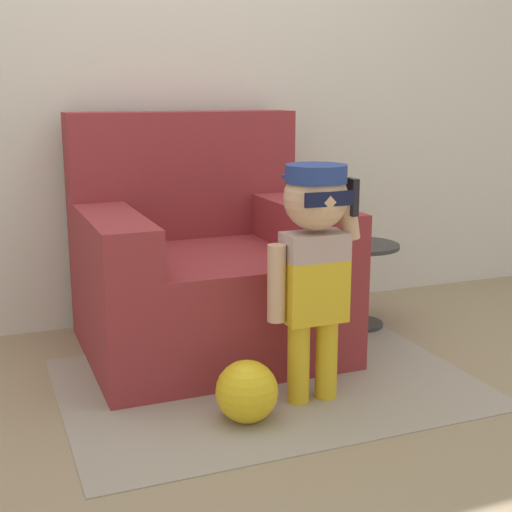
% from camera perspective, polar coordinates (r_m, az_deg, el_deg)
% --- Properties ---
extents(ground_plane, '(10.00, 10.00, 0.00)m').
position_cam_1_polar(ground_plane, '(3.07, -4.47, -8.15)').
color(ground_plane, '#998466').
extents(wall_back, '(10.00, 0.05, 2.60)m').
position_cam_1_polar(wall_back, '(3.47, -8.13, 16.14)').
color(wall_back, silver).
rests_on(wall_back, ground_plane).
extents(armchair, '(1.04, 0.93, 1.02)m').
position_cam_1_polar(armchair, '(3.11, -4.22, -0.87)').
color(armchair, maroon).
rests_on(armchair, ground_plane).
extents(person_child, '(0.35, 0.26, 0.86)m').
position_cam_1_polar(person_child, '(2.50, 4.68, 0.74)').
color(person_child, gold).
rests_on(person_child, ground_plane).
extents(side_table, '(0.36, 0.36, 0.41)m').
position_cam_1_polar(side_table, '(3.42, 8.32, -1.62)').
color(side_table, '#333333').
rests_on(side_table, ground_plane).
extents(rug, '(1.56, 1.12, 0.01)m').
position_cam_1_polar(rug, '(2.81, 0.89, -10.05)').
color(rug, '#9E9384').
rests_on(rug, ground_plane).
extents(toy_ball, '(0.22, 0.22, 0.22)m').
position_cam_1_polar(toy_ball, '(2.47, -0.74, -10.78)').
color(toy_ball, yellow).
rests_on(toy_ball, ground_plane).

